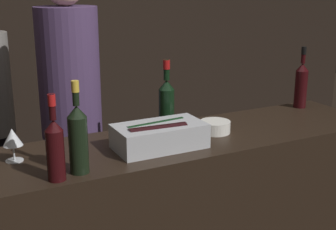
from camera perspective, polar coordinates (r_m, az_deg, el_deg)
The scene contains 9 objects.
wall_back_chalkboard at distance 4.07m, azimuth -13.14°, elevation 10.76°, with size 6.40×0.06×2.80m.
ice_bin_with_bottles at distance 2.15m, azimuth -1.10°, elevation -2.45°, with size 0.42×0.22×0.12m.
bowl_white at distance 2.39m, azimuth 5.76°, elevation -1.39°, with size 0.16×0.16×0.06m.
wine_glass at distance 2.09m, azimuth -18.44°, elevation -2.70°, with size 0.08×0.08×0.15m.
champagne_bottle at distance 1.89m, azimuth -10.92°, elevation -2.62°, with size 0.08×0.08×0.38m.
red_wine_bottle_black_foil at distance 2.93m, azimuth 15.93°, elevation 3.71°, with size 0.07×0.07×0.37m.
red_wine_bottle_burgundy at distance 2.43m, azimuth -0.18°, elevation 1.72°, with size 0.08×0.08×0.36m.
red_wine_bottle_tall at distance 1.84m, azimuth -13.61°, elevation -3.81°, with size 0.07×0.07×0.34m.
person_blond_tee at distance 2.86m, azimuth -11.73°, elevation 0.93°, with size 0.36×0.36×1.82m.
Camera 1 is at (-0.99, -1.63, 1.76)m, focal length 50.00 mm.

